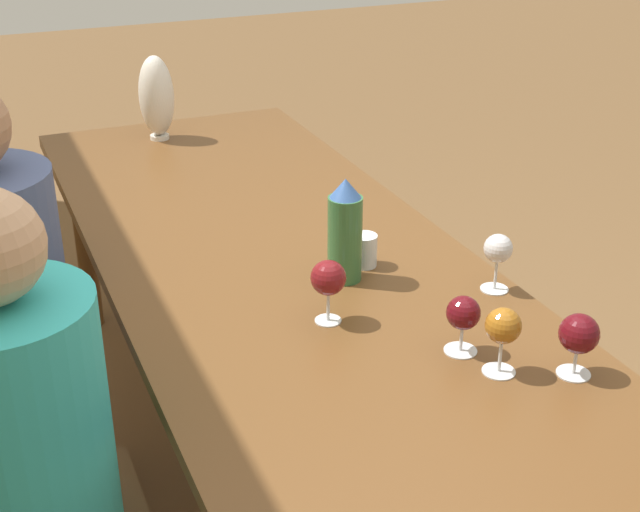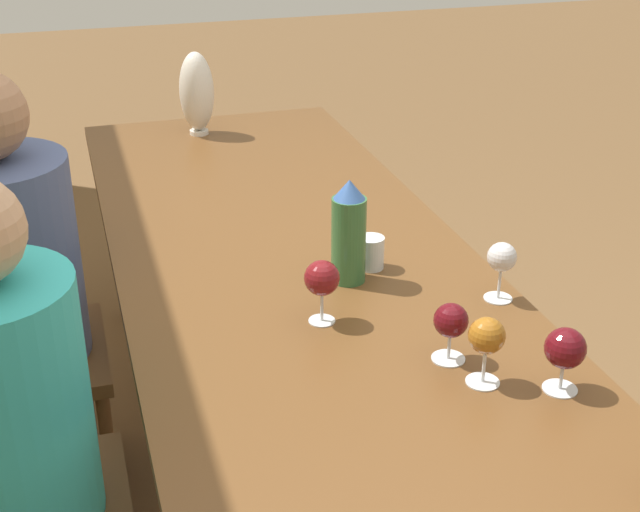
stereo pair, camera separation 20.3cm
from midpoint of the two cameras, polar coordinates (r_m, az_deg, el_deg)
The scene contains 11 objects.
dining_table at distance 2.13m, azimuth 2.49°, elevation -3.65°, with size 2.90×0.90×0.73m.
water_bottle at distance 2.09m, azimuth 4.63°, elevation 1.44°, with size 0.08×0.08×0.26m.
water_tumbler at distance 2.19m, azimuth 5.94°, elevation 0.16°, with size 0.07×0.07×0.08m.
vase at distance 3.16m, azimuth -6.06°, elevation 10.36°, with size 0.12×0.12×0.29m.
wine_glass_0 at distance 2.07m, azimuth 14.33°, elevation -0.25°, with size 0.07×0.07×0.14m.
wine_glass_1 at distance 1.91m, azimuth 3.15°, elevation -1.56°, with size 0.08×0.08×0.15m.
wine_glass_2 at distance 1.75m, azimuth 13.92°, elevation -5.18°, with size 0.07×0.07×0.14m.
wine_glass_3 at distance 1.78m, azimuth 18.62°, elevation -5.78°, with size 0.08×0.08×0.13m.
wine_glass_6 at distance 1.82m, azimuth 11.56°, elevation -4.25°, with size 0.07×0.07×0.13m.
person_near at distance 1.82m, azimuth -15.95°, elevation -11.52°, with size 0.34×0.34×1.19m.
person_far at distance 2.36m, azimuth -16.56°, elevation -2.15°, with size 0.37×0.37×1.22m.
Camera 2 is at (-1.78, 0.53, 1.71)m, focal length 50.00 mm.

